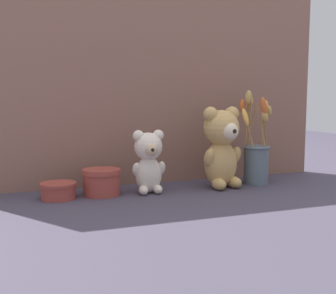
{
  "coord_description": "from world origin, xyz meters",
  "views": [
    {
      "loc": [
        -0.44,
        -1.18,
        0.29
      ],
      "look_at": [
        0.0,
        0.02,
        0.14
      ],
      "focal_mm": 45.0,
      "sensor_mm": 36.0,
      "label": 1
    }
  ],
  "objects_px": {
    "teddy_bear_medium": "(149,160)",
    "flower_vase": "(256,155)",
    "decorative_tin_tall": "(58,191)",
    "teddy_bear_large": "(222,146)",
    "decorative_tin_short": "(102,182)"
  },
  "relations": [
    {
      "from": "teddy_bear_medium",
      "to": "decorative_tin_tall",
      "type": "relative_size",
      "value": 1.86
    },
    {
      "from": "teddy_bear_large",
      "to": "decorative_tin_tall",
      "type": "height_order",
      "value": "teddy_bear_large"
    },
    {
      "from": "teddy_bear_large",
      "to": "decorative_tin_tall",
      "type": "relative_size",
      "value": 2.52
    },
    {
      "from": "flower_vase",
      "to": "decorative_tin_short",
      "type": "distance_m",
      "value": 0.52
    },
    {
      "from": "teddy_bear_medium",
      "to": "decorative_tin_short",
      "type": "distance_m",
      "value": 0.15
    },
    {
      "from": "teddy_bear_medium",
      "to": "decorative_tin_tall",
      "type": "height_order",
      "value": "teddy_bear_medium"
    },
    {
      "from": "teddy_bear_medium",
      "to": "decorative_tin_short",
      "type": "bearing_deg",
      "value": 172.49
    },
    {
      "from": "flower_vase",
      "to": "decorative_tin_short",
      "type": "height_order",
      "value": "flower_vase"
    },
    {
      "from": "teddy_bear_large",
      "to": "decorative_tin_tall",
      "type": "bearing_deg",
      "value": 177.72
    },
    {
      "from": "teddy_bear_large",
      "to": "teddy_bear_medium",
      "type": "height_order",
      "value": "teddy_bear_large"
    },
    {
      "from": "flower_vase",
      "to": "decorative_tin_tall",
      "type": "height_order",
      "value": "flower_vase"
    },
    {
      "from": "teddy_bear_large",
      "to": "flower_vase",
      "type": "relative_size",
      "value": 0.83
    },
    {
      "from": "teddy_bear_medium",
      "to": "flower_vase",
      "type": "relative_size",
      "value": 0.61
    },
    {
      "from": "teddy_bear_medium",
      "to": "decorative_tin_short",
      "type": "xyz_separation_m",
      "value": [
        -0.14,
        0.02,
        -0.06
      ]
    },
    {
      "from": "flower_vase",
      "to": "decorative_tin_tall",
      "type": "distance_m",
      "value": 0.65
    }
  ]
}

